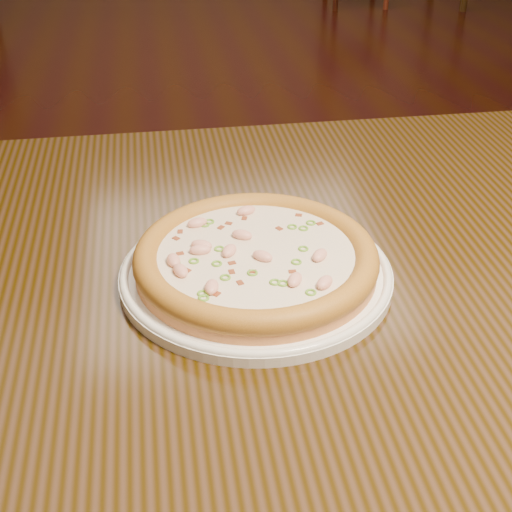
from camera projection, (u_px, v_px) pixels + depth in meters
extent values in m
plane|color=black|center=(347.00, 317.00, 1.98)|extent=(9.00, 9.00, 0.00)
cube|color=black|center=(347.00, 261.00, 0.87)|extent=(1.20, 0.80, 0.04)
cylinder|color=white|center=(256.00, 274.00, 0.80)|extent=(0.30, 0.30, 0.01)
torus|color=white|center=(256.00, 270.00, 0.80)|extent=(0.30, 0.30, 0.01)
cylinder|color=#D08A42|center=(256.00, 263.00, 0.79)|extent=(0.27, 0.27, 0.02)
torus|color=#B2742D|center=(256.00, 256.00, 0.79)|extent=(0.27, 0.27, 0.03)
cylinder|color=silver|center=(256.00, 254.00, 0.78)|extent=(0.22, 0.22, 0.00)
ellipsoid|color=#F2B29E|center=(197.00, 223.00, 0.83)|extent=(0.03, 0.02, 0.01)
ellipsoid|color=#F2B29E|center=(320.00, 255.00, 0.77)|extent=(0.03, 0.03, 0.01)
ellipsoid|color=#F2B29E|center=(229.00, 251.00, 0.78)|extent=(0.02, 0.03, 0.01)
ellipsoid|color=#F2B29E|center=(212.00, 287.00, 0.72)|extent=(0.02, 0.03, 0.01)
ellipsoid|color=#F2B29E|center=(242.00, 235.00, 0.81)|extent=(0.03, 0.02, 0.01)
ellipsoid|color=#F2B29E|center=(246.00, 211.00, 0.86)|extent=(0.03, 0.02, 0.01)
ellipsoid|color=#F2B29E|center=(325.00, 283.00, 0.73)|extent=(0.03, 0.03, 0.01)
ellipsoid|color=#F2B29E|center=(181.00, 270.00, 0.75)|extent=(0.02, 0.03, 0.01)
ellipsoid|color=#F2B29E|center=(295.00, 280.00, 0.73)|extent=(0.02, 0.03, 0.01)
ellipsoid|color=#F2B29E|center=(174.00, 260.00, 0.76)|extent=(0.02, 0.03, 0.01)
ellipsoid|color=#F2B29E|center=(200.00, 250.00, 0.78)|extent=(0.02, 0.01, 0.01)
ellipsoid|color=#F2B29E|center=(263.00, 256.00, 0.77)|extent=(0.03, 0.03, 0.01)
ellipsoid|color=#F2B29E|center=(202.00, 245.00, 0.79)|extent=(0.03, 0.02, 0.01)
cube|color=maroon|center=(292.00, 272.00, 0.75)|extent=(0.01, 0.01, 0.00)
cube|color=maroon|center=(240.00, 283.00, 0.73)|extent=(0.01, 0.01, 0.00)
cube|color=maroon|center=(232.00, 264.00, 0.76)|extent=(0.01, 0.01, 0.00)
cube|color=maroon|center=(176.00, 239.00, 0.81)|extent=(0.01, 0.01, 0.00)
cube|color=maroon|center=(180.00, 254.00, 0.78)|extent=(0.01, 0.01, 0.00)
cube|color=maroon|center=(299.00, 216.00, 0.85)|extent=(0.01, 0.01, 0.00)
cube|color=maroon|center=(320.00, 224.00, 0.84)|extent=(0.01, 0.01, 0.00)
cube|color=maroon|center=(177.00, 272.00, 0.75)|extent=(0.01, 0.01, 0.00)
cube|color=maroon|center=(187.00, 271.00, 0.75)|extent=(0.01, 0.01, 0.00)
cube|color=maroon|center=(253.00, 272.00, 0.75)|extent=(0.01, 0.01, 0.00)
cube|color=maroon|center=(232.00, 272.00, 0.75)|extent=(0.01, 0.01, 0.00)
cube|color=maroon|center=(325.00, 285.00, 0.73)|extent=(0.01, 0.01, 0.00)
cube|color=maroon|center=(180.00, 232.00, 0.82)|extent=(0.01, 0.01, 0.00)
cube|color=maroon|center=(279.00, 229.00, 0.83)|extent=(0.01, 0.01, 0.00)
cube|color=maroon|center=(217.00, 295.00, 0.72)|extent=(0.01, 0.01, 0.00)
cube|color=maroon|center=(221.00, 228.00, 0.83)|extent=(0.01, 0.01, 0.00)
cube|color=maroon|center=(294.00, 280.00, 0.74)|extent=(0.01, 0.01, 0.00)
cube|color=maroon|center=(229.00, 224.00, 0.84)|extent=(0.01, 0.01, 0.00)
cube|color=maroon|center=(244.00, 219.00, 0.85)|extent=(0.01, 0.01, 0.00)
torus|color=#5B9726|center=(311.00, 223.00, 0.84)|extent=(0.02, 0.02, 0.00)
torus|color=#5B9726|center=(292.00, 227.00, 0.83)|extent=(0.02, 0.02, 0.00)
torus|color=#5B9726|center=(303.00, 228.00, 0.83)|extent=(0.01, 0.01, 0.00)
torus|color=#5B9726|center=(175.00, 263.00, 0.76)|extent=(0.02, 0.02, 0.00)
torus|color=#5B9726|center=(204.00, 298.00, 0.71)|extent=(0.01, 0.01, 0.00)
torus|color=#5B9726|center=(252.00, 273.00, 0.75)|extent=(0.02, 0.02, 0.00)
torus|color=#5B9726|center=(217.00, 264.00, 0.76)|extent=(0.02, 0.02, 0.00)
torus|color=#5B9726|center=(283.00, 283.00, 0.73)|extent=(0.02, 0.02, 0.00)
torus|color=#5B9726|center=(311.00, 292.00, 0.72)|extent=(0.01, 0.01, 0.00)
torus|color=#5B9726|center=(275.00, 282.00, 0.73)|extent=(0.01, 0.01, 0.00)
torus|color=#5B9726|center=(205.00, 225.00, 0.83)|extent=(0.01, 0.01, 0.00)
torus|color=#5B9726|center=(194.00, 261.00, 0.77)|extent=(0.01, 0.01, 0.00)
torus|color=#5B9726|center=(225.00, 278.00, 0.74)|extent=(0.01, 0.01, 0.00)
torus|color=#5B9726|center=(209.00, 222.00, 0.84)|extent=(0.02, 0.02, 0.00)
torus|color=#5B9726|center=(219.00, 249.00, 0.79)|extent=(0.01, 0.01, 0.00)
torus|color=#5B9726|center=(296.00, 262.00, 0.77)|extent=(0.01, 0.01, 0.00)
torus|color=#5B9726|center=(303.00, 249.00, 0.79)|extent=(0.02, 0.02, 0.00)
torus|color=#5B9726|center=(203.00, 294.00, 0.72)|extent=(0.01, 0.01, 0.00)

